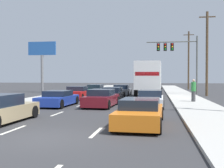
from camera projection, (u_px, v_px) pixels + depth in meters
ground_plane at (124, 94)px, 34.32m from camera, size 140.00×140.00×0.00m
sidewalk_right at (185, 97)px, 28.31m from camera, size 3.17×80.00×0.14m
sidewalk_left at (57, 96)px, 30.46m from camera, size 3.17×80.00×0.14m
lane_markings at (120, 96)px, 30.67m from camera, size 3.54×52.00×0.01m
car_green at (96, 90)px, 33.01m from camera, size 1.89×4.42×1.26m
car_red at (77, 93)px, 26.81m from camera, size 2.06×4.08×1.26m
car_blue at (58, 99)px, 20.44m from camera, size 2.05×4.50×1.15m
car_gray at (122, 91)px, 32.38m from camera, size 1.97×4.24×1.25m
car_black at (113, 94)px, 26.48m from camera, size 2.02×4.54×1.18m
car_maroon at (101, 99)px, 20.05m from camera, size 2.09×4.54×1.27m
box_truck at (149, 78)px, 29.18m from camera, size 2.82×7.90×3.67m
car_white at (150, 99)px, 19.99m from camera, size 1.99×4.69×1.21m
car_orange at (140, 113)px, 12.22m from camera, size 2.10×4.75×1.18m
traffic_signal_mast at (174, 51)px, 35.32m from camera, size 6.40×0.69×7.33m
utility_pole_mid at (207, 53)px, 31.46m from camera, size 1.80×0.28×9.55m
utility_pole_far at (189, 60)px, 48.47m from camera, size 1.80×0.28×10.13m
roadside_billboard at (42, 56)px, 38.50m from camera, size 3.97×0.36×7.06m
pedestrian_near_corner at (193, 90)px, 22.72m from camera, size 0.38×0.38×1.82m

